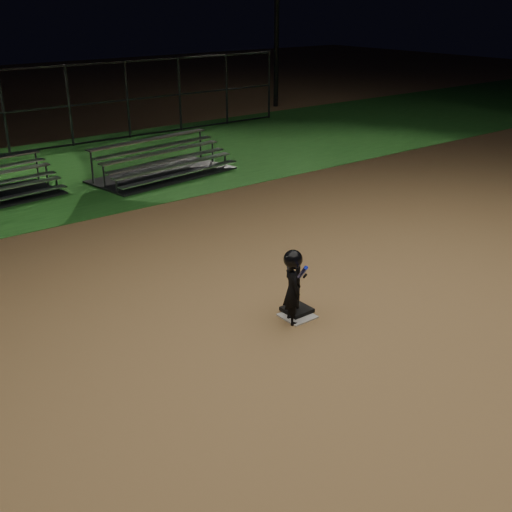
{
  "coord_description": "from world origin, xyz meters",
  "views": [
    {
      "loc": [
        -5.55,
        -6.11,
        4.41
      ],
      "look_at": [
        0.0,
        1.0,
        0.65
      ],
      "focal_mm": 43.91,
      "sensor_mm": 36.0,
      "label": 1
    }
  ],
  "objects": [
    {
      "name": "ground",
      "position": [
        0.0,
        0.0,
        0.0
      ],
      "size": [
        80.0,
        80.0,
        0.0
      ],
      "primitive_type": "plane",
      "color": "#AA7F4D",
      "rests_on": "ground"
    },
    {
      "name": "bleacher_right",
      "position": [
        2.42,
        8.08,
        0.19
      ],
      "size": [
        3.93,
        2.3,
        0.91
      ],
      "rotation": [
        0.0,
        0.0,
        0.14
      ],
      "color": "#BBBBC0",
      "rests_on": "ground"
    },
    {
      "name": "batting_tee",
      "position": [
        0.08,
        0.1,
        0.17
      ],
      "size": [
        0.38,
        0.38,
        0.81
      ],
      "color": "black",
      "rests_on": "home_plate"
    },
    {
      "name": "child_batter",
      "position": [
        -0.17,
        -0.07,
        0.6
      ],
      "size": [
        0.45,
        0.62,
        1.13
      ],
      "rotation": [
        0.0,
        0.0,
        1.26
      ],
      "color": "black",
      "rests_on": "ground"
    },
    {
      "name": "grass_strip",
      "position": [
        0.0,
        10.0,
        0.01
      ],
      "size": [
        60.0,
        8.0,
        0.01
      ],
      "primitive_type": "cube",
      "color": "#21601F",
      "rests_on": "ground"
    },
    {
      "name": "home_plate",
      "position": [
        0.0,
        0.0,
        0.01
      ],
      "size": [
        0.45,
        0.45,
        0.02
      ],
      "primitive_type": "cube",
      "color": "beige",
      "rests_on": "ground"
    },
    {
      "name": "backstop_fence",
      "position": [
        0.0,
        13.0,
        1.25
      ],
      "size": [
        20.08,
        0.08,
        2.5
      ],
      "color": "#38383D",
      "rests_on": "ground"
    }
  ]
}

